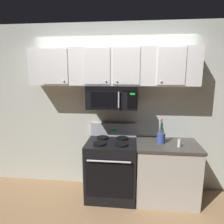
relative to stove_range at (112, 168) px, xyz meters
name	(u,v)px	position (x,y,z in m)	size (l,w,h in m)	color
ground_plane	(108,212)	(0.00, -0.42, -0.47)	(8.00, 8.00, 0.00)	#93704C
back_wall	(114,108)	(0.00, 0.37, 0.88)	(5.20, 0.10, 2.70)	silver
stove_range	(112,168)	(0.00, 0.00, 0.00)	(0.76, 0.69, 1.12)	black
over_range_microwave	(112,97)	(0.00, 0.12, 1.11)	(0.76, 0.43, 0.35)	black
upper_cabinets	(113,67)	(0.00, 0.15, 1.56)	(2.50, 0.36, 0.55)	silver
counter_segment	(166,171)	(0.84, 0.01, -0.02)	(0.93, 0.65, 0.90)	#BCB7AD
utensil_crock_blue	(161,137)	(0.75, 0.03, 0.53)	(0.12, 0.14, 0.38)	#384C9E
salt_shaker	(179,143)	(0.98, -0.11, 0.49)	(0.05, 0.05, 0.12)	white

